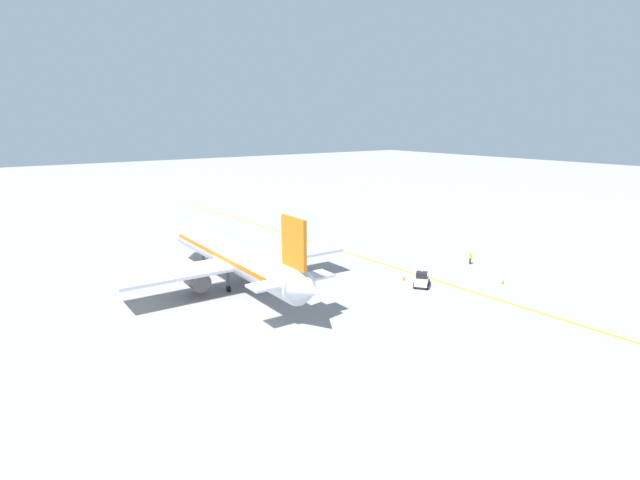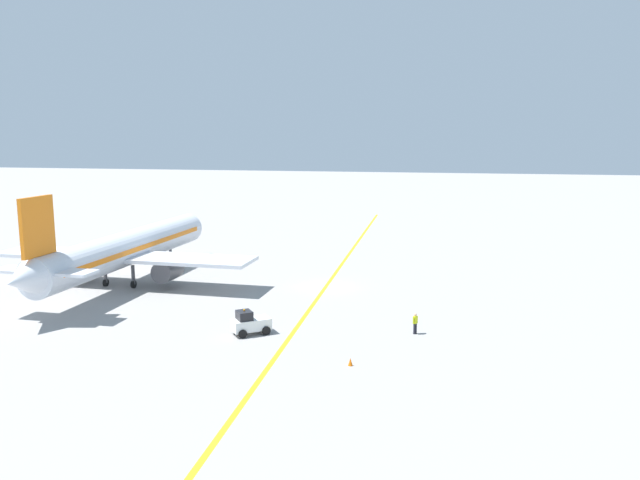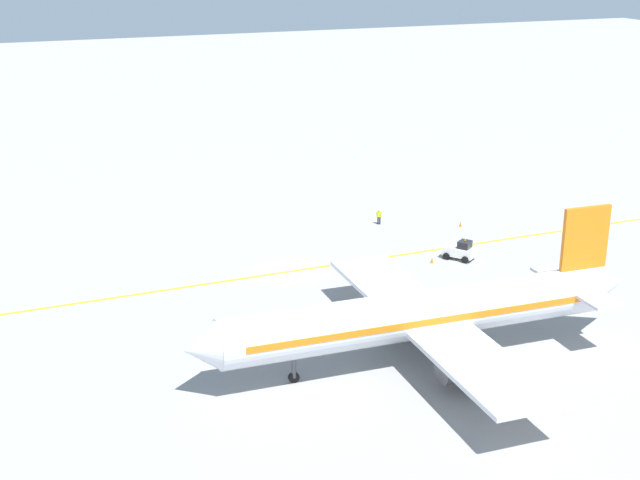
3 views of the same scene
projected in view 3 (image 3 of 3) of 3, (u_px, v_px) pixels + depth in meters
name	position (u px, v px, depth m)	size (l,w,h in m)	color
ground_plane	(291.00, 271.00, 83.83)	(400.00, 400.00, 0.00)	gray
apron_yellow_centreline	(291.00, 271.00, 83.83)	(0.40, 120.00, 0.01)	yellow
airplane_at_gate	(423.00, 315.00, 65.23)	(28.11, 35.46, 10.60)	silver
baggage_tug_white	(460.00, 251.00, 86.64)	(3.29, 3.02, 2.11)	white
ground_crew_worker	(379.00, 216.00, 97.00)	(0.39, 0.49, 1.68)	#23232D
traffic_cone_near_nose	(432.00, 260.00, 85.90)	(0.32, 0.32, 0.55)	orange
traffic_cone_mid_apron	(460.00, 224.00, 96.43)	(0.32, 0.32, 0.55)	orange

